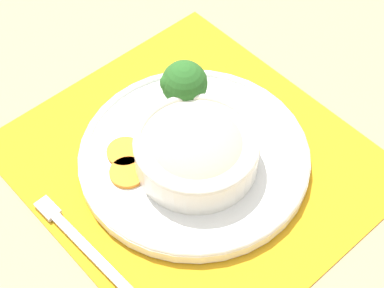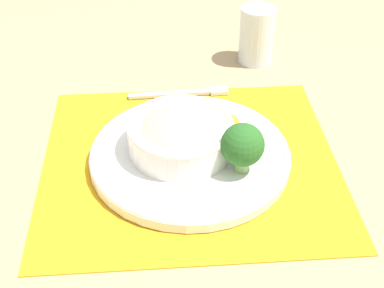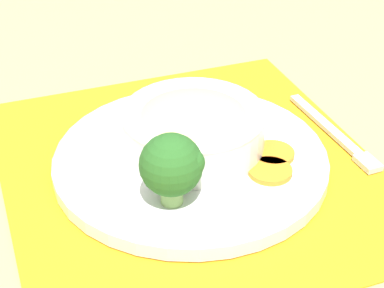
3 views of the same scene
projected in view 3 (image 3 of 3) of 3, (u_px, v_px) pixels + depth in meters
The scene contains 8 objects.
ground_plane at pixel (191, 170), 0.73m from camera, with size 4.00×4.00×0.00m, color tan.
placemat at pixel (191, 168), 0.73m from camera, with size 0.46×0.50×0.00m.
plate at pixel (191, 159), 0.72m from camera, with size 0.31×0.31×0.02m.
bowl at pixel (193, 126), 0.72m from camera, with size 0.16×0.16×0.06m.
broccoli_floret at pixel (172, 166), 0.63m from camera, with size 0.06×0.06×0.08m.
carrot_slice_near at pixel (270, 171), 0.69m from camera, with size 0.05×0.05×0.01m.
carrot_slice_middle at pixel (273, 154), 0.72m from camera, with size 0.05×0.05×0.01m.
fork at pixel (340, 138), 0.78m from camera, with size 0.04×0.18×0.01m.
Camera 3 is at (0.15, 0.58, 0.43)m, focal length 60.00 mm.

